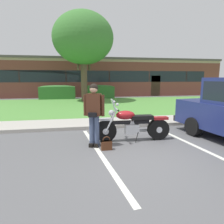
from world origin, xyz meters
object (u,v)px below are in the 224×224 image
at_px(brick_building, 102,77).
at_px(hedge_center_left, 99,91).
at_px(motorcycle, 135,124).
at_px(shade_tree, 83,39).
at_px(rider_person, 94,111).
at_px(handbag, 107,144).
at_px(hedge_left, 57,92).

bearing_deg(brick_building, hedge_center_left, -100.64).
height_order(motorcycle, shade_tree, shade_tree).
distance_m(motorcycle, rider_person, 1.37).
distance_m(rider_person, brick_building, 19.35).
bearing_deg(handbag, motorcycle, 33.13).
height_order(handbag, shade_tree, shade_tree).
bearing_deg(shade_tree, brick_building, 73.21).
height_order(shade_tree, hedge_center_left, shade_tree).
bearing_deg(handbag, hedge_center_left, 84.24).
relative_size(motorcycle, rider_person, 1.32).
height_order(rider_person, hedge_left, rider_person).
xyz_separation_m(handbag, brick_building, (2.54, 19.45, 1.78)).
xyz_separation_m(rider_person, shade_tree, (0.22, 10.51, 3.80)).
bearing_deg(handbag, brick_building, 82.56).
distance_m(handbag, hedge_left, 13.04).
distance_m(hedge_left, hedge_center_left, 3.59).
relative_size(hedge_center_left, brick_building, 0.11).
bearing_deg(hedge_left, brick_building, 53.88).
bearing_deg(hedge_center_left, hedge_left, -180.00).
height_order(motorcycle, rider_person, rider_person).
bearing_deg(handbag, rider_person, 130.62).
distance_m(shade_tree, hedge_center_left, 4.78).
bearing_deg(handbag, shade_tree, 90.31).
relative_size(shade_tree, hedge_center_left, 2.44).
xyz_separation_m(handbag, shade_tree, (-0.06, 10.84, 4.64)).
height_order(shade_tree, hedge_left, shade_tree).
bearing_deg(rider_person, motorcycle, 13.40).
height_order(rider_person, shade_tree, shade_tree).
xyz_separation_m(rider_person, brick_building, (2.82, 19.12, 0.94)).
relative_size(shade_tree, brick_building, 0.28).
relative_size(motorcycle, hedge_center_left, 0.81).
distance_m(rider_person, hedge_left, 12.66).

